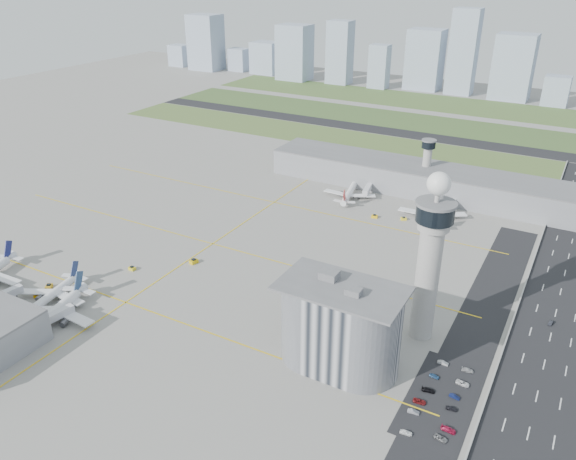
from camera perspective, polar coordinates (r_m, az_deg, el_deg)
The scene contains 55 objects.
ground at distance 238.10m, azimuth -4.15°, elevation -6.47°, with size 1000.00×1000.00×0.00m, color #9A978F.
grass_strip_0 at distance 432.62m, azimuth 10.15°, elevation 8.42°, with size 480.00×50.00×0.08m, color #4F6A32.
grass_strip_1 at distance 501.51m, azimuth 13.14°, elevation 10.56°, with size 480.00×60.00×0.08m, color #3B5126.
grass_strip_2 at distance 576.68m, azimuth 15.56°, elevation 12.26°, with size 480.00×70.00×0.08m, color #415D2C.
runway at distance 466.37m, azimuth 11.73°, elevation 9.56°, with size 480.00×22.00×0.10m, color black.
highway at distance 209.62m, azimuth 24.18°, elevation -14.19°, with size 28.00×500.00×0.10m, color black.
barrier_left at distance 209.61m, azimuth 20.36°, elevation -13.21°, with size 0.60×500.00×1.20m, color #9E9E99.
landside_road at distance 203.06m, azimuth 16.69°, elevation -14.21°, with size 18.00×260.00×0.08m, color black.
parking_lot at distance 194.20m, azimuth 15.20°, elevation -16.15°, with size 20.00×44.00×0.10m, color black.
taxiway_line_h_0 at distance 241.31m, azimuth -16.16°, elevation -7.08°, with size 260.00×0.60×0.01m, color yellow.
taxiway_line_h_1 at distance 279.67m, azimuth -7.68°, elevation -1.40°, with size 260.00×0.60×0.01m, color yellow.
taxiway_line_h_2 at distance 324.65m, azimuth -1.42°, elevation 2.83°, with size 260.00×0.60×0.01m, color yellow.
taxiway_line_v at distance 279.67m, azimuth -7.68°, elevation -1.40°, with size 0.60×260.00×0.01m, color yellow.
control_tower at distance 201.63m, azimuth 14.26°, elevation -2.18°, with size 14.00×14.00×64.50m.
secondary_tower at distance 344.74m, azimuth 13.92°, elevation 6.81°, with size 8.60×8.60×31.90m.
admin_building at distance 192.75m, azimuth 5.29°, elevation -9.73°, with size 42.00×24.00×33.50m.
terminal_pier at distance 344.25m, azimuth 15.23°, elevation 4.70°, with size 210.00×32.00×15.80m.
airplane_near_b at distance 249.29m, azimuth -23.04°, elevation -5.73°, with size 36.54×31.06×10.23m, color white, non-canonical shape.
airplane_near_c at distance 235.68m, azimuth -22.99°, elevation -7.41°, with size 42.25×35.91×11.83m, color white, non-canonical shape.
airplane_far_a at distance 332.21m, azimuth 6.31°, elevation 4.18°, with size 36.43×30.97×10.20m, color white, non-canonical shape.
airplane_far_b at distance 313.93m, azimuth 14.50°, elevation 2.34°, with size 43.12×36.65×12.07m, color white, non-canonical shape.
jet_bridge_near_2 at distance 232.71m, azimuth -23.91°, elevation -8.96°, with size 14.00×3.00×5.70m, color silver, non-canonical shape.
jet_bridge_far_0 at distance 341.93m, azimuth 8.29°, elevation 4.30°, with size 14.00×3.00×5.70m, color silver, non-canonical shape.
jet_bridge_far_1 at distance 329.13m, azimuth 16.39°, elevation 2.61°, with size 14.00×3.00×5.70m, color silver, non-canonical shape.
tug_0 at distance 261.35m, azimuth -23.12°, elevation -5.28°, with size 2.44×3.55×2.06m, color gold, non-canonical shape.
tug_1 at distance 256.99m, azimuth -24.09°, elevation -6.08°, with size 2.01×2.93×1.70m, color orange, non-canonical shape.
tug_2 at distance 263.87m, azimuth -15.57°, elevation -3.75°, with size 2.10×3.06×1.78m, color gold, non-canonical shape.
tug_3 at distance 263.22m, azimuth -9.55°, elevation -3.13°, with size 2.53×3.68×2.14m, color #E2B90C, non-canonical shape.
tug_4 at distance 308.23m, azimuth 8.77°, elevation 1.40°, with size 2.23×3.24×1.88m, color yellow, non-canonical shape.
tug_5 at distance 308.41m, azimuth 11.67°, elevation 1.16°, with size 2.06×3.00×1.74m, color yellow, non-canonical shape.
car_lot_0 at distance 180.14m, azimuth 11.91°, elevation -19.48°, with size 1.49×3.71×1.27m, color white.
car_lot_1 at distance 186.85m, azimuth 12.62°, elevation -17.56°, with size 1.28×3.67×1.21m, color #96989F.
car_lot_2 at distance 190.67m, azimuth 13.21°, elevation -16.59°, with size 1.94×4.20×1.17m, color maroon.
car_lot_3 at distance 195.23m, azimuth 14.06°, elevation -15.49°, with size 1.75×4.29×1.25m, color black.
car_lot_4 at distance 201.09m, azimuth 14.65°, elevation -14.17°, with size 1.38×3.42×1.16m, color navy.
car_lot_5 at distance 207.28m, azimuth 15.46°, elevation -12.88°, with size 1.31×3.75×1.24m, color silver.
car_lot_6 at distance 180.90m, azimuth 15.25°, elevation -19.73°, with size 1.88×4.08×1.13m, color gray.
car_lot_7 at distance 183.83m, azimuth 15.99°, elevation -18.91°, with size 1.83×4.50×1.31m, color #AA163C.
car_lot_8 at distance 190.74m, azimuth 16.28°, elevation -17.00°, with size 1.44×3.58×1.22m, color black.
car_lot_9 at distance 195.11m, azimuth 16.56°, elevation -15.92°, with size 1.21×3.47×1.14m, color #111B4C.
car_lot_10 at distance 200.72m, azimuth 17.32°, elevation -14.64°, with size 2.08×4.52×1.25m, color white.
car_lot_11 at distance 206.64m, azimuth 17.79°, elevation -13.39°, with size 1.65×4.05×1.17m, color #A5A5A7.
car_hw_1 at distance 241.45m, azimuth 25.14°, elevation -8.53°, with size 1.27×3.64×1.20m, color black.
car_hw_4 at distance 367.46m, azimuth 26.43°, elevation 2.94°, with size 1.38×3.42×1.17m, color gray.
skyline_bldg_0 at distance 774.45m, azimuth -10.95°, elevation 17.02°, with size 24.05×19.24×26.50m, color #9EADC1.
skyline_bldg_1 at distance 739.85m, azimuth -8.35°, elevation 18.34°, with size 37.63×30.10×65.60m, color #9EADC1.
skyline_bldg_2 at distance 729.62m, azimuth -5.01°, elevation 16.86°, with size 22.81×18.25×26.79m, color #9EADC1.
skyline_bldg_3 at distance 709.14m, azimuth -2.26°, elevation 17.09°, with size 32.30×25.84×36.93m, color #9EADC1.
skyline_bldg_4 at distance 669.75m, azimuth 0.66°, elevation 17.59°, with size 35.81×28.65×60.36m, color #9EADC1.
skyline_bldg_5 at distance 649.31m, azimuth 5.28°, elevation 17.52°, with size 25.49×20.39×66.89m, color #9EADC1.
skyline_bldg_6 at distance 631.67m, azimuth 9.25°, elevation 16.07°, with size 20.04×16.03×45.20m, color #9EADC1.
skyline_bldg_7 at distance 634.96m, azimuth 13.73°, elevation 16.48°, with size 35.76×28.61×61.22m, color #9EADC1.
skyline_bldg_8 at distance 618.51m, azimuth 17.38°, elevation 16.87°, with size 26.33×21.06×83.39m, color #9EADC1.
skyline_bldg_9 at distance 612.14m, azimuth 21.92°, elevation 15.11°, with size 36.96×29.57×62.11m, color #9EADC1.
skyline_bldg_10 at distance 602.33m, azimuth 25.59°, elevation 12.62°, with size 23.01×18.41×27.75m, color #9EADC1.
Camera 1 is at (112.88, -166.53, 127.34)m, focal length 35.00 mm.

